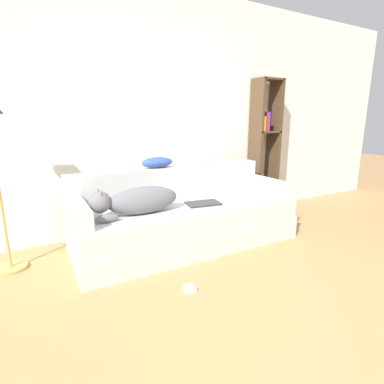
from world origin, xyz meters
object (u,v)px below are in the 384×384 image
at_px(throw_pillow, 157,162).
at_px(power_adapter, 190,288).
at_px(bookshelf, 264,141).
at_px(dog, 136,201).
at_px(laptop, 203,203).
at_px(couch, 188,225).

relative_size(throw_pillow, power_adapter, 4.50).
bearing_deg(throw_pillow, bookshelf, 5.54).
bearing_deg(bookshelf, dog, -163.46).
bearing_deg(laptop, throw_pillow, 132.54).
bearing_deg(couch, bookshelf, 19.96).
xyz_separation_m(dog, bookshelf, (2.05, 0.61, 0.42)).
xyz_separation_m(laptop, power_adapter, (-0.54, -0.71, -0.43)).
height_order(couch, throw_pillow, throw_pillow).
distance_m(couch, laptop, 0.28).
bearing_deg(power_adapter, bookshelf, 35.14).
height_order(couch, power_adapter, couch).
relative_size(laptop, bookshelf, 0.21).
distance_m(throw_pillow, bookshelf, 1.66).
relative_size(couch, dog, 2.80).
relative_size(couch, bookshelf, 1.27).
distance_m(laptop, bookshelf, 1.57).
bearing_deg(power_adapter, throw_pillow, 78.47).
bearing_deg(throw_pillow, couch, -66.46).
xyz_separation_m(couch, dog, (-0.56, -0.07, 0.35)).
distance_m(laptop, throw_pillow, 0.67).
distance_m(couch, dog, 0.67).
height_order(bookshelf, power_adapter, bookshelf).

